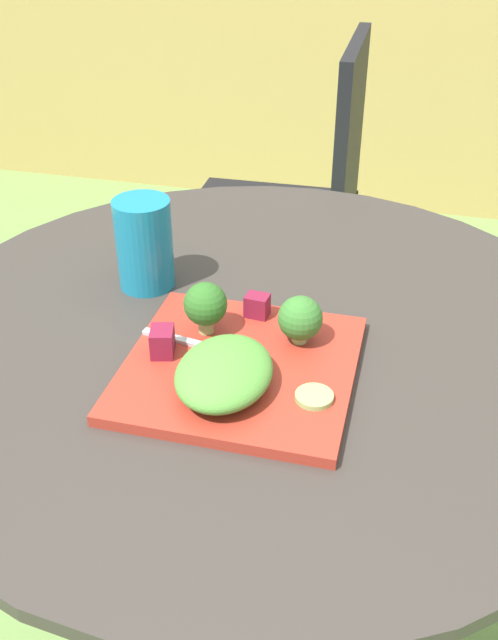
{
  "coord_description": "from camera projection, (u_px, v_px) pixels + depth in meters",
  "views": [
    {
      "loc": [
        0.18,
        -0.75,
        1.25
      ],
      "look_at": [
        0.0,
        -0.05,
        0.78
      ],
      "focal_mm": 40.29,
      "sensor_mm": 36.0,
      "label": 1
    }
  ],
  "objects": [
    {
      "name": "patio_chair",
      "position": [
        302.0,
        191.0,
        1.84
      ],
      "size": [
        0.45,
        0.45,
        0.9
      ],
      "color": "black",
      "rests_on": "ground_plane"
    },
    {
      "name": "patio_table",
      "position": [
        256.0,
        468.0,
        1.07
      ],
      "size": [
        0.93,
        0.93,
        0.74
      ],
      "color": "#38332D",
      "rests_on": "ground_plane"
    },
    {
      "name": "fork",
      "position": [
        212.0,
        348.0,
        0.86
      ],
      "size": [
        0.15,
        0.04,
        0.0
      ],
      "color": "silver",
      "rests_on": "salad_plate"
    },
    {
      "name": "salad_plate",
      "position": [
        240.0,
        367.0,
        0.84
      ],
      "size": [
        0.26,
        0.26,
        0.01
      ],
      "primitive_type": "cube",
      "color": "#AD3323",
      "rests_on": "patio_table"
    },
    {
      "name": "broccoli_floret_0",
      "position": [
        300.0,
        319.0,
        0.86
      ],
      "size": [
        0.05,
        0.05,
        0.06
      ],
      "color": "#99B770",
      "rests_on": "salad_plate"
    },
    {
      "name": "broccoli_floret_1",
      "position": [
        205.0,
        305.0,
        0.87
      ],
      "size": [
        0.05,
        0.05,
        0.07
      ],
      "color": "#99B770",
      "rests_on": "salad_plate"
    },
    {
      "name": "beet_chunk_0",
      "position": [
        258.0,
        306.0,
        0.91
      ],
      "size": [
        0.03,
        0.03,
        0.03
      ],
      "primitive_type": "cube",
      "rotation": [
        0.0,
        0.0,
        3.05
      ],
      "color": "maroon",
      "rests_on": "salad_plate"
    },
    {
      "name": "beet_chunk_1",
      "position": [
        162.0,
        342.0,
        0.84
      ],
      "size": [
        0.03,
        0.04,
        0.03
      ],
      "primitive_type": "cube",
      "rotation": [
        0.0,
        0.0,
        4.96
      ],
      "color": "maroon",
      "rests_on": "salad_plate"
    },
    {
      "name": "drinking_glass",
      "position": [
        145.0,
        248.0,
        0.99
      ],
      "size": [
        0.08,
        0.08,
        0.13
      ],
      "color": "teal",
      "rests_on": "patio_table"
    },
    {
      "name": "bamboo_fence",
      "position": [
        389.0,
        51.0,
        2.72
      ],
      "size": [
        8.0,
        0.08,
        1.25
      ],
      "primitive_type": "cube",
      "color": "tan",
      "rests_on": "ground_plane"
    },
    {
      "name": "lettuce_mound",
      "position": [
        222.0,
        372.0,
        0.79
      ],
      "size": [
        0.11,
        0.14,
        0.04
      ],
      "primitive_type": "ellipsoid",
      "color": "#519338",
      "rests_on": "salad_plate"
    },
    {
      "name": "cucumber_slice_0",
      "position": [
        314.0,
        397.0,
        0.78
      ],
      "size": [
        0.04,
        0.04,
        0.01
      ],
      "primitive_type": "cylinder",
      "color": "#8EB766",
      "rests_on": "salad_plate"
    }
  ]
}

